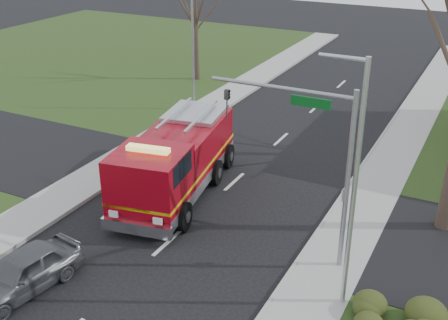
% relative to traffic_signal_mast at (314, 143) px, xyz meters
% --- Properties ---
extents(ground, '(120.00, 120.00, 0.00)m').
position_rel_traffic_signal_mast_xyz_m(ground, '(-5.21, -1.50, -4.71)').
color(ground, black).
rests_on(ground, ground).
extents(sidewalk_right, '(2.40, 80.00, 0.15)m').
position_rel_traffic_signal_mast_xyz_m(sidewalk_right, '(0.99, -1.50, -4.63)').
color(sidewalk_right, '#999993').
rests_on(sidewalk_right, ground).
extents(sidewalk_left, '(2.40, 80.00, 0.15)m').
position_rel_traffic_signal_mast_xyz_m(sidewalk_left, '(-11.41, -1.50, -4.63)').
color(sidewalk_left, '#999993').
rests_on(sidewalk_left, ground).
extents(hedge_corner, '(2.80, 2.00, 0.90)m').
position_rel_traffic_signal_mast_xyz_m(hedge_corner, '(3.79, -2.50, -4.13)').
color(hedge_corner, '#263413').
rests_on(hedge_corner, lawn_right).
extents(bare_tree_left, '(4.50, 4.50, 9.00)m').
position_rel_traffic_signal_mast_xyz_m(bare_tree_left, '(-15.21, 18.50, 0.86)').
color(bare_tree_left, '#34261E').
rests_on(bare_tree_left, ground).
extents(traffic_signal_mast, '(5.29, 0.18, 6.80)m').
position_rel_traffic_signal_mast_xyz_m(traffic_signal_mast, '(0.00, 0.00, 0.00)').
color(traffic_signal_mast, gray).
rests_on(traffic_signal_mast, ground).
extents(streetlight_pole, '(1.48, 0.16, 8.40)m').
position_rel_traffic_signal_mast_xyz_m(streetlight_pole, '(1.93, -2.00, -0.16)').
color(streetlight_pole, '#B7BABF').
rests_on(streetlight_pole, ground).
extents(utility_pole_far, '(0.14, 0.14, 7.00)m').
position_rel_traffic_signal_mast_xyz_m(utility_pole_far, '(-12.01, 12.50, -1.21)').
color(utility_pole_far, gray).
rests_on(utility_pole_far, ground).
extents(fire_engine, '(4.53, 8.98, 3.46)m').
position_rel_traffic_signal_mast_xyz_m(fire_engine, '(-7.07, 2.20, -3.14)').
color(fire_engine, maroon).
rests_on(fire_engine, ground).
extents(parked_car_maroon, '(2.39, 4.56, 1.48)m').
position_rel_traffic_signal_mast_xyz_m(parked_car_maroon, '(-8.01, -6.23, -3.97)').
color(parked_car_maroon, '#4F5155').
rests_on(parked_car_maroon, ground).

